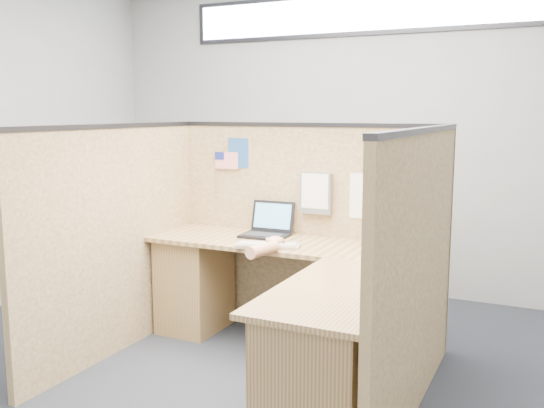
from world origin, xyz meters
The scene contains 14 objects.
floor centered at (0.00, 0.00, 0.00)m, with size 5.00×5.00×0.00m, color black.
wall_back centered at (0.00, 2.25, 1.40)m, with size 5.00×5.00×0.00m, color #959899.
clerestory_window centered at (0.00, 2.23, 2.45)m, with size 3.30×0.04×0.38m.
cubicle_partitions centered at (0.00, 0.43, 0.77)m, with size 2.06×1.83×1.53m.
l_desk centered at (0.18, 0.29, 0.39)m, with size 1.95×1.75×0.73m.
laptop centered at (-0.22, 0.83, 0.79)m, with size 0.33×0.32×0.23m.
keyboard centered at (-0.05, 0.48, 0.74)m, with size 0.44×0.26×0.03m.
mouse centered at (0.00, 0.48, 0.75)m, with size 0.12×0.07×0.05m, color silver.
hand_forearm centered at (0.02, 0.33, 0.77)m, with size 0.12×0.41×0.09m.
blue_poster centered at (-0.53, 0.97, 1.30)m, with size 0.17×0.00×0.22m, color #1E498B.
american_flag centered at (-0.65, 0.96, 1.23)m, with size 0.20×0.01×0.34m.
file_holder centered at (0.10, 0.94, 1.04)m, with size 0.23×0.05×0.29m.
paper_left centered at (0.46, 0.97, 1.03)m, with size 0.25×0.00×0.31m, color white.
paper_right centered at (0.59, 0.97, 1.14)m, with size 0.24×0.00×0.31m, color white.
Camera 1 is at (1.65, -3.00, 1.61)m, focal length 40.00 mm.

